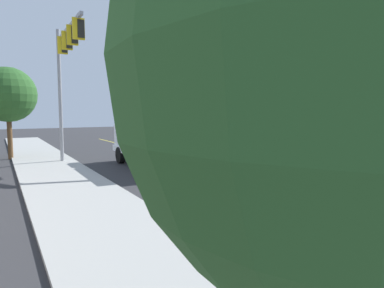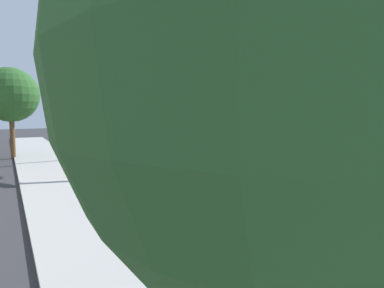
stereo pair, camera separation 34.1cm
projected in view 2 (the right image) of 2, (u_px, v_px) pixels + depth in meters
The scene contains 11 objects.
ground at pixel (209, 167), 20.01m from camera, with size 120.00×120.00×0.00m, color #2D2D30.
sidewalk_far_side at pixel (61, 179), 16.00m from camera, with size 60.00×3.60×0.12m, color #9E9E99.
lane_centre_stripe at pixel (209, 167), 20.00m from camera, with size 50.00×0.16×0.01m, color yellow.
utility_bucket_truck at pixel (154, 140), 19.54m from camera, with size 8.41×3.30×7.84m.
service_pickup_truck at pixel (320, 188), 9.24m from camera, with size 5.78×2.64×2.06m.
passing_minivan at pixel (176, 138), 29.50m from camera, with size 4.96×2.36×1.69m.
traffic_cone_mid_front at pixel (239, 174), 15.56m from camera, with size 0.40×0.40×0.70m.
traffic_cone_mid_rear at pixel (155, 153), 24.03m from camera, with size 0.40×0.40×0.71m.
traffic_signal_mast at pixel (67, 62), 19.33m from camera, with size 6.85×1.01×8.38m.
street_tree_left at pixel (314, 72), 1.99m from camera, with size 3.03×3.03×4.94m.
street_tree_right at pixel (11, 95), 23.00m from camera, with size 3.73×3.73×6.29m.
Camera 2 is at (-15.71, 12.09, 3.17)m, focal length 31.46 mm.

